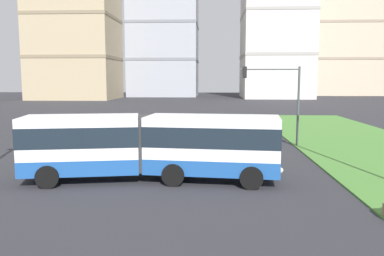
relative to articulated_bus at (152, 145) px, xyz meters
The scene contains 6 objects.
articulated_bus is the anchor object (origin of this frame).
car_black_sedan 10.63m from the articulated_bus, 117.99° to the left, with size 4.57×2.41×1.58m.
traffic_light_far_right 12.41m from the articulated_bus, 53.08° to the left, with size 4.11×0.28×5.53m.
apartment_tower_westcentre 92.54m from the articulated_bus, 96.51° to the left, with size 18.08×17.33×37.14m.
apartment_tower_centre 86.30m from the articulated_bus, 77.48° to the left, with size 16.37×19.22×39.86m.
apartment_tower_eastcentre 109.63m from the articulated_bus, 68.72° to the left, with size 22.08×16.95×39.46m.
Camera 1 is at (1.73, -5.59, 4.69)m, focal length 36.90 mm.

